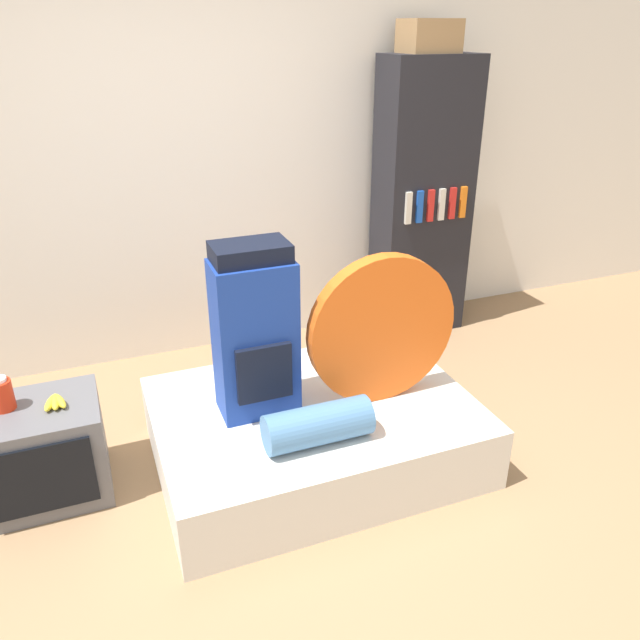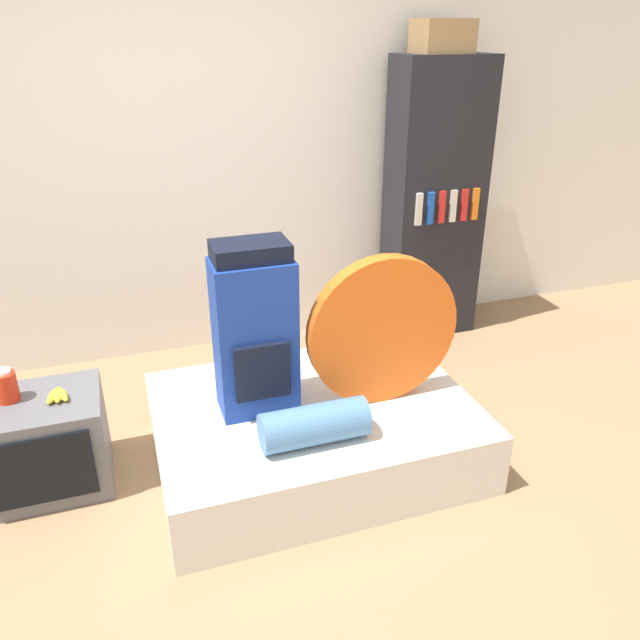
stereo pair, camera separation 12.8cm
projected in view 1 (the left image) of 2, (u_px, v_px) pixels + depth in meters
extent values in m
plane|color=#997551|center=(301.00, 534.00, 2.72)|extent=(16.00, 16.00, 0.00)
cube|color=white|center=(190.00, 154.00, 3.80)|extent=(8.00, 0.05, 2.60)
cube|color=silver|center=(314.00, 431.00, 3.14)|extent=(1.54, 1.13, 0.32)
cube|color=navy|center=(255.00, 339.00, 2.88)|extent=(0.37, 0.24, 0.75)
cube|color=black|center=(250.00, 252.00, 2.71)|extent=(0.34, 0.22, 0.08)
cube|color=black|center=(264.00, 373.00, 2.81)|extent=(0.26, 0.03, 0.27)
cylinder|color=#E05B19|center=(382.00, 329.00, 2.97)|extent=(0.75, 0.08, 0.75)
cylinder|color=teal|center=(318.00, 425.00, 2.75)|extent=(0.48, 0.18, 0.18)
cube|color=#5B5B60|center=(41.00, 451.00, 2.87)|extent=(0.56, 0.45, 0.47)
cube|color=black|center=(40.00, 480.00, 2.67)|extent=(0.45, 0.02, 0.34)
cylinder|color=red|center=(2.00, 395.00, 2.74)|extent=(0.10, 0.10, 0.14)
ellipsoid|color=yellow|center=(51.00, 403.00, 2.78)|extent=(0.08, 0.14, 0.04)
ellipsoid|color=yellow|center=(55.00, 402.00, 2.79)|extent=(0.04, 0.14, 0.04)
ellipsoid|color=yellow|center=(60.00, 401.00, 2.79)|extent=(0.08, 0.14, 0.04)
cube|color=black|center=(422.00, 202.00, 4.23)|extent=(0.62, 0.33, 1.86)
cube|color=beige|center=(408.00, 208.00, 4.00)|extent=(0.04, 0.02, 0.21)
cube|color=#194CB2|center=(420.00, 207.00, 4.03)|extent=(0.04, 0.02, 0.21)
cube|color=red|center=(431.00, 206.00, 4.05)|extent=(0.04, 0.02, 0.21)
cube|color=beige|center=(442.00, 204.00, 4.08)|extent=(0.04, 0.02, 0.21)
cube|color=red|center=(452.00, 203.00, 4.11)|extent=(0.04, 0.02, 0.21)
cube|color=orange|center=(463.00, 202.00, 4.14)|extent=(0.04, 0.02, 0.21)
cube|color=#99754C|center=(429.00, 36.00, 3.78)|extent=(0.33, 0.27, 0.19)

